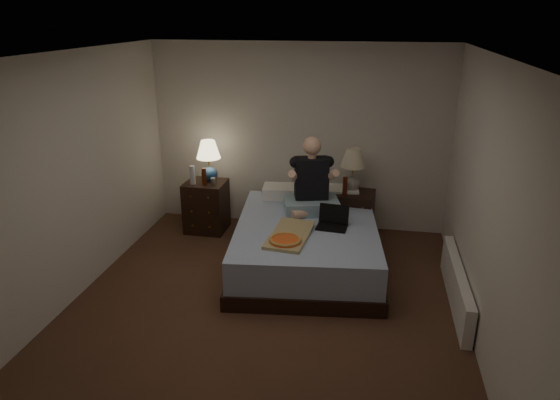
% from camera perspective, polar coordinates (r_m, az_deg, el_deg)
% --- Properties ---
extents(floor, '(4.00, 4.50, 0.00)m').
position_cam_1_polar(floor, '(5.23, -1.84, -12.23)').
color(floor, brown).
rests_on(floor, ground).
extents(ceiling, '(4.00, 4.50, 0.00)m').
position_cam_1_polar(ceiling, '(4.40, -2.23, 16.25)').
color(ceiling, white).
rests_on(ceiling, ground).
extents(wall_back, '(4.00, 0.00, 2.50)m').
position_cam_1_polar(wall_back, '(6.79, 2.10, 7.13)').
color(wall_back, silver).
rests_on(wall_back, ground).
extents(wall_front, '(4.00, 0.00, 2.50)m').
position_cam_1_polar(wall_front, '(2.75, -12.51, -15.12)').
color(wall_front, silver).
rests_on(wall_front, ground).
extents(wall_left, '(0.00, 4.50, 2.50)m').
position_cam_1_polar(wall_left, '(5.44, -23.06, 2.01)').
color(wall_left, silver).
rests_on(wall_left, ground).
extents(wall_right, '(0.00, 4.50, 2.50)m').
position_cam_1_polar(wall_right, '(4.68, 22.63, -0.81)').
color(wall_right, silver).
rests_on(wall_right, ground).
extents(bed, '(1.84, 2.31, 0.54)m').
position_cam_1_polar(bed, '(5.94, 3.03, -5.01)').
color(bed, '#5D7FBA').
rests_on(bed, floor).
extents(nightstand_left, '(0.54, 0.49, 0.69)m').
position_cam_1_polar(nightstand_left, '(6.91, -8.41, -0.71)').
color(nightstand_left, black).
rests_on(nightstand_left, floor).
extents(nightstand_right, '(0.55, 0.51, 0.66)m').
position_cam_1_polar(nightstand_right, '(6.62, 8.33, -1.82)').
color(nightstand_right, black).
rests_on(nightstand_right, floor).
extents(lamp_left, '(0.40, 0.40, 0.56)m').
position_cam_1_polar(lamp_left, '(6.76, -8.14, 4.44)').
color(lamp_left, '#26528D').
rests_on(lamp_left, nightstand_left).
extents(lamp_right, '(0.40, 0.40, 0.56)m').
position_cam_1_polar(lamp_right, '(6.49, 8.31, 3.44)').
color(lamp_right, gray).
rests_on(lamp_right, nightstand_right).
extents(water_bottle, '(0.07, 0.07, 0.25)m').
position_cam_1_polar(water_bottle, '(6.71, -9.97, 2.83)').
color(water_bottle, silver).
rests_on(water_bottle, nightstand_left).
extents(soda_can, '(0.07, 0.07, 0.10)m').
position_cam_1_polar(soda_can, '(6.65, -7.66, 2.12)').
color(soda_can, '#A2A39E').
rests_on(soda_can, nightstand_left).
extents(beer_bottle_left, '(0.06, 0.06, 0.23)m').
position_cam_1_polar(beer_bottle_left, '(6.65, -8.66, 2.67)').
color(beer_bottle_left, '#55200C').
rests_on(beer_bottle_left, nightstand_left).
extents(beer_bottle_right, '(0.06, 0.06, 0.23)m').
position_cam_1_polar(beer_bottle_right, '(6.38, 7.44, 1.62)').
color(beer_bottle_right, '#5A180C').
rests_on(beer_bottle_right, nightstand_right).
extents(person, '(0.77, 0.67, 0.93)m').
position_cam_1_polar(person, '(6.00, 3.69, 2.80)').
color(person, black).
rests_on(person, bed).
extents(laptop, '(0.36, 0.31, 0.24)m').
position_cam_1_polar(laptop, '(5.67, 5.98, -2.09)').
color(laptop, black).
rests_on(laptop, bed).
extents(pizza_box, '(0.48, 0.80, 0.08)m').
position_cam_1_polar(pizza_box, '(5.28, 0.60, -4.68)').
color(pizza_box, tan).
rests_on(pizza_box, bed).
extents(radiator, '(0.10, 1.60, 0.40)m').
position_cam_1_polar(radiator, '(5.51, 19.51, -9.22)').
color(radiator, white).
rests_on(radiator, floor).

